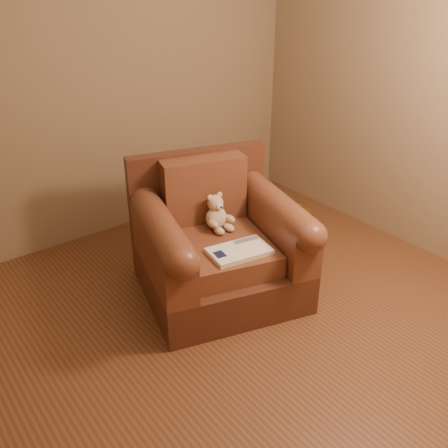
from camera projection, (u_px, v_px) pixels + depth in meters
floor at (244, 352)px, 3.10m from camera, size 4.00×4.00×0.00m
room at (252, 67)px, 2.30m from camera, size 4.02×4.02×2.71m
armchair at (217, 245)px, 3.54m from camera, size 1.28×1.25×0.95m
teddy_bear at (217, 215)px, 3.54m from camera, size 0.20×0.22×0.27m
guidebook at (239, 251)px, 3.27m from camera, size 0.44×0.31×0.03m
side_table at (283, 243)px, 3.72m from camera, size 0.39×0.39×0.55m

